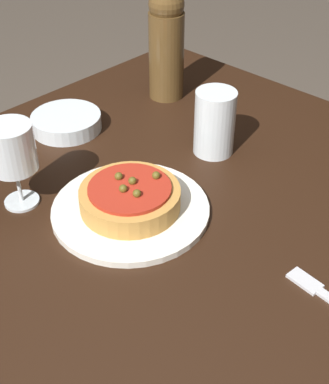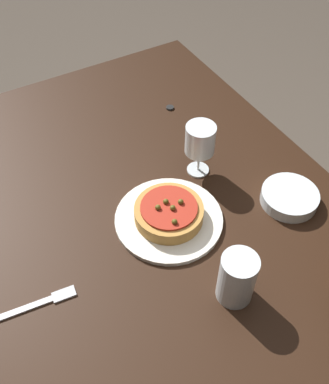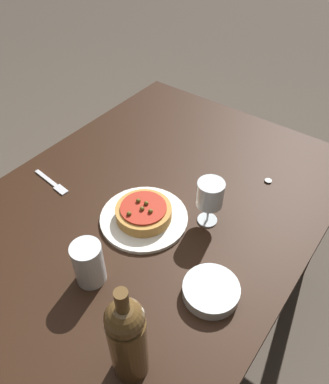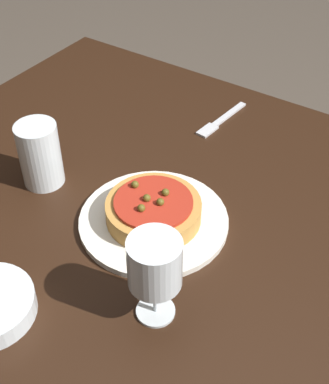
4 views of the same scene
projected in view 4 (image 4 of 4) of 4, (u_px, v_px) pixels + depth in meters
dining_table at (192, 260)px, 1.00m from camera, size 1.32×0.98×0.71m
dinner_plate at (154, 221)px, 0.96m from camera, size 0.27×0.27×0.01m
pizza at (153, 210)px, 0.94m from camera, size 0.17×0.17×0.05m
wine_glass at (155, 265)px, 0.74m from camera, size 0.08×0.08×0.15m
water_cup at (40, 155)px, 1.01m from camera, size 0.08×0.08×0.13m
fork at (220, 121)px, 1.20m from camera, size 0.04×0.17×0.00m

